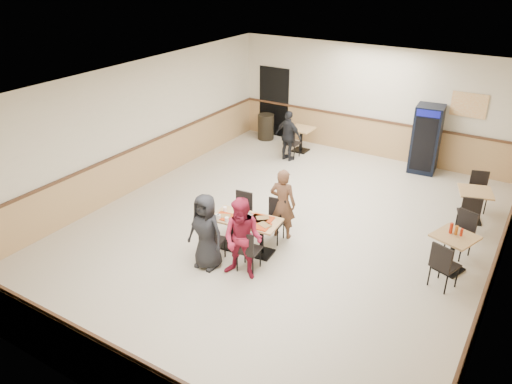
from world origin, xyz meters
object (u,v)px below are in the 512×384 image
Objects in this scene: diner_woman_left at (206,232)px; trash_bin at (266,127)px; main_table at (246,229)px; lone_diner at (288,136)px; back_table at (301,136)px; side_table_far at (474,201)px; pepsi_cooler at (426,139)px; side_table_near at (453,247)px; diner_woman_right at (243,239)px; diner_man_opposite at (283,204)px.

trash_bin is at bearing 111.29° from diner_woman_left.
main_table is 0.97× the size of lone_diner.
back_table is 1.42m from trash_bin.
back_table is (-4.95, 1.74, -0.01)m from side_table_far.
pepsi_cooler reaches higher than side_table_far.
diner_woman_left reaches higher than side_table_far.
trash_bin is at bearing 165.70° from back_table.
side_table_far is at bearing 48.35° from diner_woman_left.
side_table_far is (3.78, 4.31, -0.25)m from diner_woman_left.
trash_bin is (-6.36, 4.20, -0.09)m from side_table_near.
trash_bin reaches higher than back_table.
side_table_near is 1.03× the size of side_table_far.
side_table_far is 5.25m from back_table.
diner_woman_right is 1.78× the size of side_table_near.
diner_woman_right is 1.97× the size of trash_bin.
pepsi_cooler is 4.74m from trash_bin.
main_table is 0.90m from diner_woman_right.
back_table is (-1.83, 4.41, -0.28)m from diner_man_opposite.
side_table_near is at bearing -89.10° from side_table_far.
back_table is (-1.18, 6.05, -0.26)m from diner_woman_left.
pepsi_cooler is at bearing 65.65° from main_table.
diner_woman_right is at bearing -67.62° from main_table.
diner_man_opposite is 4.78m from back_table.
pepsi_cooler is (-1.64, 4.25, 0.40)m from side_table_near.
lone_diner is at bearing 148.35° from side_table_near.
trash_bin is at bearing 161.76° from side_table_far.
pepsi_cooler reaches higher than diner_woman_right.
back_table is 3.39m from pepsi_cooler.
diner_woman_left is 6.80m from pepsi_cooler.
side_table_near is at bearing 156.61° from lone_diner.
diner_woman_left is at bearing -117.90° from main_table.
lone_diner reaches higher than trash_bin.
main_table is at bearing -134.65° from side_table_far.
side_table_near reaches higher than main_table.
pepsi_cooler is (3.34, 0.39, 0.42)m from back_table.
side_table_near reaches higher than side_table_far.
diner_woman_left is 1.77m from diner_man_opposite.
trash_bin is (-1.37, 1.13, -0.31)m from lone_diner.
diner_woman_left reaches higher than trash_bin.
main_table reaches higher than back_table.
back_table is at bearing -81.73° from lone_diner.
diner_woman_right reaches higher than back_table.
diner_woman_left is 0.98× the size of diner_man_opposite.
diner_woman_right is at bearing 84.01° from diner_man_opposite.
trash_bin is (-3.20, 4.76, -0.35)m from diner_man_opposite.
diner_woman_right is 1.09× the size of lone_diner.
back_table is at bearing -76.30° from diner_man_opposite.
side_table_far is (3.05, 4.23, -0.29)m from diner_woman_right.
diner_man_opposite reaches higher than main_table.
diner_woman_right reaches higher than diner_man_opposite.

